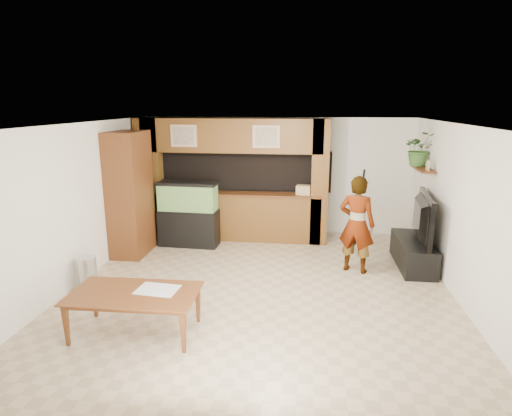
# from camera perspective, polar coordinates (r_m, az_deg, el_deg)

# --- Properties ---
(floor) EXTENTS (6.50, 6.50, 0.00)m
(floor) POSITION_cam_1_polar(r_m,az_deg,el_deg) (7.02, 0.60, -10.63)
(floor) COLOR tan
(floor) RESTS_ON ground
(ceiling) EXTENTS (6.50, 6.50, 0.00)m
(ceiling) POSITION_cam_1_polar(r_m,az_deg,el_deg) (6.40, 0.66, 11.07)
(ceiling) COLOR white
(ceiling) RESTS_ON wall_back
(wall_back) EXTENTS (6.00, 0.00, 6.00)m
(wall_back) POSITION_cam_1_polar(r_m,az_deg,el_deg) (9.76, 2.80, 4.36)
(wall_back) COLOR silver
(wall_back) RESTS_ON floor
(wall_left) EXTENTS (0.00, 6.50, 6.50)m
(wall_left) POSITION_cam_1_polar(r_m,az_deg,el_deg) (7.53, -22.67, 0.42)
(wall_left) COLOR silver
(wall_left) RESTS_ON floor
(wall_right) EXTENTS (0.00, 6.50, 6.50)m
(wall_right) POSITION_cam_1_polar(r_m,az_deg,el_deg) (6.94, 26.08, -1.02)
(wall_right) COLOR silver
(wall_right) RESTS_ON floor
(partition) EXTENTS (4.20, 0.99, 2.60)m
(partition) POSITION_cam_1_polar(r_m,az_deg,el_deg) (9.28, -3.36, 3.93)
(partition) COLOR brown
(partition) RESTS_ON floor
(wall_clock) EXTENTS (0.05, 0.25, 0.25)m
(wall_clock) POSITION_cam_1_polar(r_m,az_deg,el_deg) (8.28, -19.47, 6.07)
(wall_clock) COLOR black
(wall_clock) RESTS_ON wall_left
(wall_shelf) EXTENTS (0.25, 0.90, 0.04)m
(wall_shelf) POSITION_cam_1_polar(r_m,az_deg,el_deg) (8.65, 21.37, 4.87)
(wall_shelf) COLOR brown
(wall_shelf) RESTS_ON wall_right
(pantry_cabinet) EXTENTS (0.60, 0.98, 2.39)m
(pantry_cabinet) POSITION_cam_1_polar(r_m,az_deg,el_deg) (8.61, -16.45, 1.80)
(pantry_cabinet) COLOR brown
(pantry_cabinet) RESTS_ON floor
(trash_can) EXTENTS (0.30, 0.30, 0.54)m
(trash_can) POSITION_cam_1_polar(r_m,az_deg,el_deg) (7.39, -21.57, -8.08)
(trash_can) COLOR #B2B2B7
(trash_can) RESTS_ON floor
(aquarium) EXTENTS (1.22, 0.46, 1.35)m
(aquarium) POSITION_cam_1_polar(r_m,az_deg,el_deg) (8.94, -8.99, -0.89)
(aquarium) COLOR black
(aquarium) RESTS_ON floor
(tv_stand) EXTENTS (0.55, 1.49, 0.50)m
(tv_stand) POSITION_cam_1_polar(r_m,az_deg,el_deg) (8.34, 20.19, -5.64)
(tv_stand) COLOR black
(tv_stand) RESTS_ON floor
(television) EXTENTS (0.36, 1.50, 0.85)m
(television) POSITION_cam_1_polar(r_m,az_deg,el_deg) (8.15, 20.58, -1.15)
(television) COLOR black
(television) RESTS_ON tv_stand
(photo_frame) EXTENTS (0.03, 0.14, 0.18)m
(photo_frame) POSITION_cam_1_polar(r_m,az_deg,el_deg) (8.35, 21.93, 5.29)
(photo_frame) COLOR tan
(photo_frame) RESTS_ON wall_shelf
(potted_plant) EXTENTS (0.65, 0.58, 0.67)m
(potted_plant) POSITION_cam_1_polar(r_m,az_deg,el_deg) (8.85, 21.00, 7.39)
(potted_plant) COLOR #315A24
(potted_plant) RESTS_ON wall_shelf
(person) EXTENTS (0.73, 0.61, 1.72)m
(person) POSITION_cam_1_polar(r_m,az_deg,el_deg) (7.63, 13.28, -2.14)
(person) COLOR #A97F5D
(person) RESTS_ON floor
(microphone) EXTENTS (0.04, 0.11, 0.17)m
(microphone) POSITION_cam_1_polar(r_m,az_deg,el_deg) (7.28, 14.20, 4.40)
(microphone) COLOR black
(microphone) RESTS_ON person
(dining_table) EXTENTS (1.64, 0.94, 0.57)m
(dining_table) POSITION_cam_1_polar(r_m,az_deg,el_deg) (5.84, -15.89, -13.47)
(dining_table) COLOR brown
(dining_table) RESTS_ON floor
(newspaper_a) EXTENTS (0.55, 0.42, 0.01)m
(newspaper_a) POSITION_cam_1_polar(r_m,az_deg,el_deg) (5.74, -13.01, -10.55)
(newspaper_a) COLOR silver
(newspaper_a) RESTS_ON dining_table
(counter_box) EXTENTS (0.33, 0.25, 0.20)m
(counter_box) POSITION_cam_1_polar(r_m,az_deg,el_deg) (8.98, 6.39, 2.40)
(counter_box) COLOR tan
(counter_box) RESTS_ON partition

